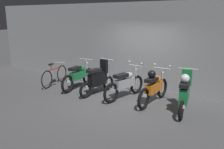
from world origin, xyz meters
TOP-DOWN VIEW (x-y plane):
  - ground_plane at (0.00, 0.00)m, footprint 80.00×80.00m
  - back_wall at (0.00, 1.85)m, footprint 16.00×0.30m
  - motorbike_slot_0 at (-2.01, 0.33)m, footprint 0.56×1.95m
  - motorbike_slot_1 at (-1.00, 0.18)m, footprint 0.56×1.68m
  - motorbike_slot_2 at (0.01, 0.29)m, footprint 0.62×1.93m
  - motorbike_slot_3 at (1.00, 0.32)m, footprint 0.59×1.95m
  - motorbike_slot_4 at (2.00, 0.11)m, footprint 0.56×1.67m
  - bicycle at (-3.09, 0.18)m, footprint 0.53×1.70m

SIDE VIEW (x-z plane):
  - ground_plane at x=0.00m, z-range 0.00..0.00m
  - bicycle at x=-3.09m, z-range -0.08..0.80m
  - motorbike_slot_0 at x=-2.01m, z-range -0.03..1.01m
  - motorbike_slot_2 at x=0.01m, z-range -0.08..1.07m
  - motorbike_slot_1 at x=-1.00m, z-range -0.06..1.11m
  - motorbike_slot_3 at x=1.00m, z-range -0.05..1.10m
  - motorbike_slot_4 at x=2.00m, z-range -0.02..1.15m
  - back_wall at x=0.00m, z-range 0.00..3.15m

